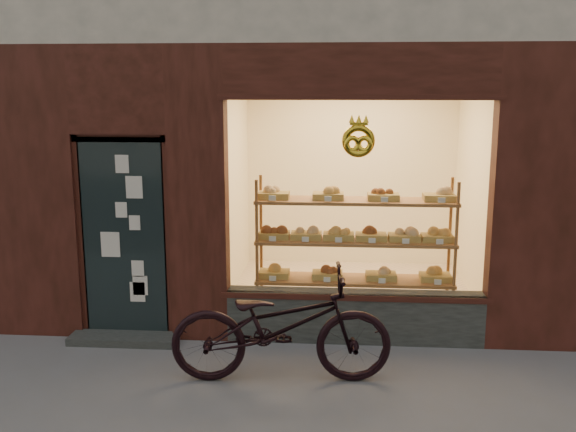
{
  "coord_description": "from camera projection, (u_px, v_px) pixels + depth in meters",
  "views": [
    {
      "loc": [
        0.24,
        -4.4,
        2.67
      ],
      "look_at": [
        -0.25,
        2.0,
        1.38
      ],
      "focal_mm": 40.0,
      "sensor_mm": 36.0,
      "label": 1
    }
  ],
  "objects": [
    {
      "name": "bicycle",
      "position": [
        281.0,
        326.0,
        5.86
      ],
      "size": [
        2.06,
        0.85,
        1.06
      ],
      "primitive_type": "imported",
      "rotation": [
        0.0,
        0.0,
        1.64
      ],
      "color": "black",
      "rests_on": "ground"
    },
    {
      "name": "display_shelf",
      "position": [
        354.0,
        252.0,
        7.14
      ],
      "size": [
        2.2,
        0.45,
        1.7
      ],
      "color": "brown",
      "rests_on": "ground"
    }
  ]
}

